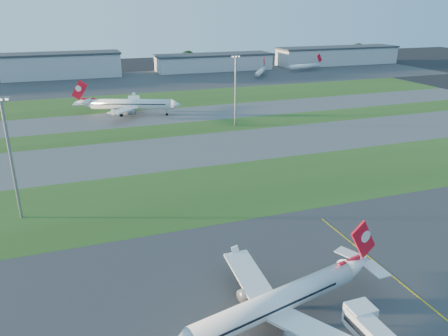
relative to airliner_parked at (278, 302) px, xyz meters
name	(u,v)px	position (x,y,z in m)	size (l,w,h in m)	color
ground	(401,312)	(18.31, -3.87, -3.68)	(700.00, 700.00, 0.00)	black
apron_near	(401,312)	(18.31, -3.87, -3.67)	(300.00, 70.00, 0.01)	#333335
grass_strip_a	(258,184)	(18.31, 48.13, -3.67)	(300.00, 34.00, 0.01)	#2B4A18
taxiway_a	(217,147)	(18.31, 81.13, -3.67)	(300.00, 32.00, 0.01)	#515154
grass_strip_b	(195,128)	(18.31, 106.13, -3.67)	(300.00, 18.00, 0.01)	#2B4A18
taxiway_b	(181,115)	(18.31, 128.13, -3.67)	(300.00, 26.00, 0.01)	#515154
grass_strip_c	(164,100)	(18.31, 161.13, -3.67)	(300.00, 40.00, 0.01)	#2B4A18
apron_far	(143,81)	(18.31, 221.13, -3.67)	(400.00, 80.00, 0.01)	#333335
yellow_line	(428,305)	(23.31, -3.87, -3.68)	(0.25, 60.00, 0.02)	gold
airliner_parked	(278,302)	(0.00, 0.00, 0.00)	(33.06, 27.72, 10.48)	white
airliner_taxiing	(131,104)	(-1.08, 134.15, 0.82)	(38.98, 33.06, 12.82)	white
mini_jet_near	(261,71)	(92.80, 213.99, -0.40)	(16.92, 25.00, 9.48)	white
mini_jet_far	(305,66)	(131.67, 226.37, -0.40)	(28.32, 8.59, 9.48)	white
light_mast_west	(10,152)	(-36.69, 48.13, 11.13)	(3.20, 0.70, 25.80)	gray
light_mast_centre	(235,86)	(33.31, 104.13, 11.13)	(3.20, 0.70, 25.80)	gray
hangar_west	(62,65)	(-26.69, 251.13, 3.96)	(71.40, 23.00, 15.20)	#ACAEB4
hangar_east	(214,62)	(73.31, 251.13, 1.96)	(81.60, 23.00, 11.20)	#ACAEB4
hangar_far_east	(337,55)	(173.31, 251.13, 2.96)	(96.90, 23.00, 13.20)	#ACAEB4
tree_mid_west	(102,64)	(-1.69, 262.13, 2.16)	(9.90, 9.90, 10.80)	black
tree_mid_east	(188,59)	(58.31, 265.13, 3.13)	(11.55, 11.55, 12.60)	black
tree_east	(283,56)	(133.31, 263.13, 2.48)	(10.45, 10.45, 11.40)	black
tree_far_east	(358,51)	(203.31, 267.13, 3.79)	(12.65, 12.65, 13.80)	black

